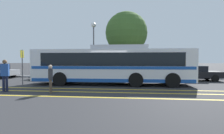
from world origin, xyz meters
TOP-DOWN VIEW (x-y plane):
  - ground_plane at (0.00, 0.00)m, footprint 220.00×220.00m
  - lane_strip_0 at (0.11, -2.12)m, footprint 31.64×0.20m
  - lane_strip_1 at (0.11, -3.23)m, footprint 31.64×0.20m
  - lane_strip_2 at (0.11, -4.63)m, footprint 31.64×0.20m
  - curb_strip at (0.11, 4.96)m, footprint 39.64×0.36m
  - transit_bus at (0.12, 0.08)m, footprint 11.98×2.74m
  - parked_car_1 at (-6.01, 3.53)m, footprint 4.06×1.87m
  - parked_car_2 at (0.88, 3.82)m, footprint 4.95×2.03m
  - parked_car_3 at (7.40, 3.49)m, footprint 4.21×1.85m
  - pedestrian_0 at (-5.82, -3.58)m, footprint 0.47×0.34m
  - pedestrian_1 at (-2.98, -3.72)m, footprint 0.40×0.47m
  - bus_stop_sign at (-6.60, -0.73)m, footprint 0.07×0.40m
  - street_lamp at (-2.55, 5.96)m, footprint 0.56×0.56m
  - tree_0 at (1.01, 7.54)m, footprint 4.90×4.90m

SIDE VIEW (x-z plane):
  - ground_plane at x=0.00m, z-range 0.00..0.00m
  - lane_strip_0 at x=0.11m, z-range 0.00..0.01m
  - lane_strip_1 at x=0.11m, z-range 0.00..0.01m
  - lane_strip_2 at x=0.11m, z-range 0.00..0.01m
  - curb_strip at x=0.11m, z-range 0.00..0.15m
  - parked_car_3 at x=7.40m, z-range 0.01..1.36m
  - parked_car_1 at x=-6.01m, z-range 0.00..1.38m
  - parked_car_2 at x=0.88m, z-range 0.00..1.47m
  - pedestrian_1 at x=-2.98m, z-range 0.10..1.69m
  - pedestrian_0 at x=-5.82m, z-range 0.15..2.02m
  - transit_bus at x=0.12m, z-range 0.04..2.98m
  - bus_stop_sign at x=-6.60m, z-range 0.34..2.98m
  - street_lamp at x=-2.55m, z-range 1.58..7.60m
  - tree_0 at x=1.01m, z-range 1.30..8.83m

